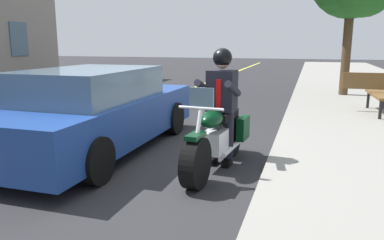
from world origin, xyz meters
The scene contains 6 objects.
ground_plane centered at (0.00, 0.00, 0.00)m, with size 80.00×80.00×0.00m, color #28282B.
lane_center_stripe centered at (0.00, -2.00, 0.01)m, with size 60.00×0.16×0.01m, color #E5DB4C.
motorcycle_main centered at (0.15, 1.29, 0.45)m, with size 2.22×0.70×1.26m.
rider_main centered at (-0.04, 1.30, 1.04)m, with size 0.65×0.58×1.74m.
car_dark centered at (-0.13, -0.90, 0.69)m, with size 4.60×1.92×1.40m.
bench_sidewalk centered at (-4.58, 4.20, 0.71)m, with size 1.82×1.80×0.95m.
Camera 1 is at (5.28, 2.52, 1.81)m, focal length 34.96 mm.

